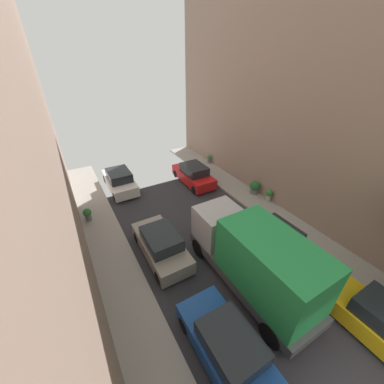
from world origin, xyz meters
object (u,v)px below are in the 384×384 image
object	(u,v)px
parked_car_right_2	(381,322)
potted_plant_1	(255,187)
parked_car_right_3	(275,239)
potted_plant_4	(87,214)
delivery_truck	(254,258)
parked_car_right_4	(194,175)
parked_car_left_4	(161,245)
parked_car_left_5	(120,181)
potted_plant_0	(269,195)
potted_plant_3	(209,158)
parked_car_left_3	(228,348)

from	to	relation	value
parked_car_right_2	potted_plant_1	size ratio (longest dim) A/B	4.14
parked_car_right_3	potted_plant_4	xyz separation A→B (m)	(-8.23, 7.40, -0.09)
parked_car_right_3	delivery_truck	size ratio (longest dim) A/B	0.64
potted_plant_4	parked_car_right_4	bearing A→B (deg)	7.87
parked_car_left_4	parked_car_left_5	world-z (taller)	same
parked_car_right_4	delivery_truck	size ratio (longest dim) A/B	0.64
parked_car_right_3	delivery_truck	world-z (taller)	delivery_truck
parked_car_right_4	potted_plant_1	xyz separation A→B (m)	(2.90, -3.90, -0.01)
parked_car_left_5	parked_car_left_4	bearing A→B (deg)	-90.00
potted_plant_0	potted_plant_1	xyz separation A→B (m)	(-0.18, 1.24, 0.06)
parked_car_left_5	parked_car_right_4	world-z (taller)	same
parked_car_right_3	potted_plant_3	bearing A→B (deg)	74.40
parked_car_left_5	potted_plant_3	distance (m)	8.45
parked_car_left_3	potted_plant_4	size ratio (longest dim) A/B	5.06
parked_car_right_3	potted_plant_3	xyz separation A→B (m)	(3.04, 10.88, -0.12)
delivery_truck	potted_plant_0	xyz separation A→B (m)	(5.78, 4.53, -1.14)
parked_car_left_3	potted_plant_0	xyz separation A→B (m)	(8.48, 6.40, -0.07)
parked_car_right_3	potted_plant_0	xyz separation A→B (m)	(3.08, 3.40, -0.07)
parked_car_right_4	delivery_truck	xyz separation A→B (m)	(-2.70, -9.68, 1.07)
parked_car_left_5	parked_car_right_4	bearing A→B (deg)	-19.85
potted_plant_1	parked_car_right_4	bearing A→B (deg)	126.65
parked_car_right_3	potted_plant_4	distance (m)	11.07
parked_car_right_2	parked_car_right_4	distance (m)	13.66
parked_car_left_4	potted_plant_1	world-z (taller)	parked_car_left_4
parked_car_left_5	potted_plant_3	size ratio (longest dim) A/B	5.17
potted_plant_0	potted_plant_3	size ratio (longest dim) A/B	1.07
delivery_truck	potted_plant_4	world-z (taller)	delivery_truck
parked_car_left_4	parked_car_right_3	size ratio (longest dim) A/B	1.00
parked_car_right_4	potted_plant_3	world-z (taller)	parked_car_right_4
parked_car_right_4	potted_plant_3	bearing A→B (deg)	37.54
potted_plant_0	potted_plant_1	bearing A→B (deg)	98.13
parked_car_left_4	delivery_truck	world-z (taller)	delivery_truck
parked_car_right_3	potted_plant_0	distance (m)	4.59
parked_car_right_2	delivery_truck	size ratio (longest dim) A/B	0.64
potted_plant_0	potted_plant_1	size ratio (longest dim) A/B	0.86
parked_car_left_4	potted_plant_4	world-z (taller)	parked_car_left_4
parked_car_right_2	parked_car_right_4	xyz separation A→B (m)	(0.00, 13.66, 0.00)
parked_car_right_3	potted_plant_0	bearing A→B (deg)	47.81
potted_plant_0	parked_car_left_3	bearing A→B (deg)	-142.97
parked_car_left_4	parked_car_right_2	size ratio (longest dim) A/B	1.00
parked_car_right_4	potted_plant_4	world-z (taller)	parked_car_right_4
delivery_truck	potted_plant_3	xyz separation A→B (m)	(5.74, 12.01, -1.18)
parked_car_left_4	potted_plant_1	xyz separation A→B (m)	(8.30, 2.05, -0.01)
parked_car_left_3	parked_car_left_5	bearing A→B (deg)	90.00
parked_car_right_4	parked_car_left_3	bearing A→B (deg)	-115.07
parked_car_left_4	parked_car_left_3	bearing A→B (deg)	-90.00
potted_plant_0	potted_plant_3	bearing A→B (deg)	90.33
parked_car_right_2	potted_plant_0	world-z (taller)	parked_car_right_2
parked_car_left_5	potted_plant_4	distance (m)	4.19
parked_car_left_4	potted_plant_0	xyz separation A→B (m)	(8.48, 0.81, -0.07)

